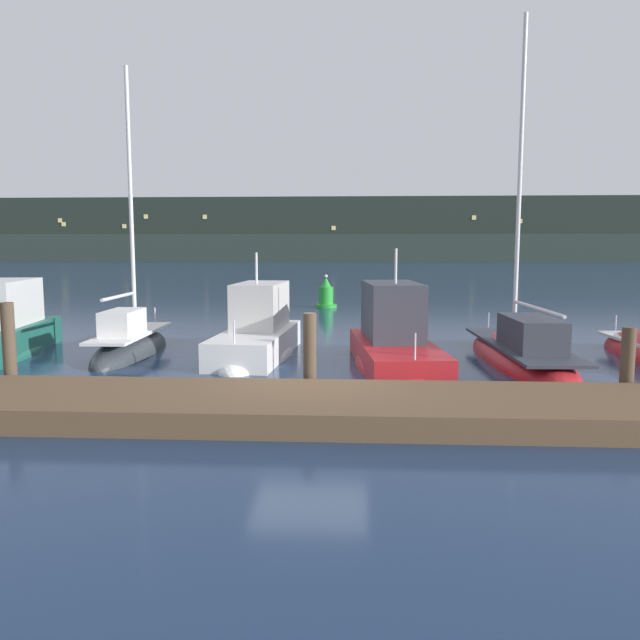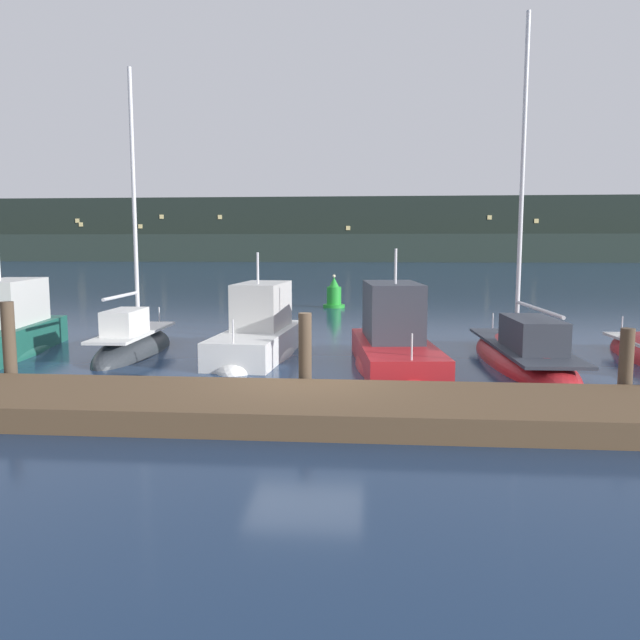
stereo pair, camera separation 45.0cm
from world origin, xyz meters
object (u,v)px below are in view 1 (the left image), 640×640
sailboat_berth_6 (521,357)px  sailboat_berth_3 (131,349)px  motorboat_berth_4 (257,343)px  motorboat_berth_5 (395,353)px  channel_buoy (326,296)px

sailboat_berth_6 → sailboat_berth_3: bearing=176.9°
sailboat_berth_3 → sailboat_berth_6: sailboat_berth_6 is taller
sailboat_berth_3 → sailboat_berth_6: size_ratio=0.89×
sailboat_berth_3 → motorboat_berth_4: (3.78, -0.01, 0.21)m
motorboat_berth_5 → channel_buoy: size_ratio=3.69×
sailboat_berth_6 → channel_buoy: (-6.08, 14.72, 0.46)m
channel_buoy → motorboat_berth_4: bearing=-95.4°
channel_buoy → sailboat_berth_6: bearing=-67.6°
sailboat_berth_3 → sailboat_berth_6: 11.20m
motorboat_berth_4 → channel_buoy: size_ratio=3.47×
sailboat_berth_3 → sailboat_berth_6: bearing=-3.1°
sailboat_berth_3 → channel_buoy: sailboat_berth_3 is taller
sailboat_berth_6 → channel_buoy: 15.93m
motorboat_berth_4 → motorboat_berth_5: (3.90, -1.34, -0.01)m
sailboat_berth_3 → sailboat_berth_6: (11.18, -0.61, -0.02)m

